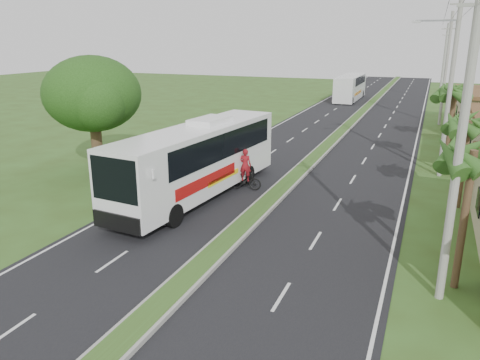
% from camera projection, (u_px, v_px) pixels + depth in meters
% --- Properties ---
extents(ground, '(180.00, 180.00, 0.00)m').
position_uv_depth(ground, '(191.00, 278.00, 17.26)').
color(ground, '#364B1B').
rests_on(ground, ground).
extents(road_asphalt, '(14.00, 160.00, 0.02)m').
position_uv_depth(road_asphalt, '(316.00, 157.00, 34.98)').
color(road_asphalt, black).
rests_on(road_asphalt, ground).
extents(median_strip, '(1.20, 160.00, 0.18)m').
position_uv_depth(median_strip, '(316.00, 155.00, 34.95)').
color(median_strip, gray).
rests_on(median_strip, ground).
extents(lane_edge_left, '(0.12, 160.00, 0.01)m').
position_uv_depth(lane_edge_left, '(234.00, 149.00, 37.40)').
color(lane_edge_left, silver).
rests_on(lane_edge_left, ground).
extents(lane_edge_right, '(0.12, 160.00, 0.01)m').
position_uv_depth(lane_edge_right, '(411.00, 165.00, 32.56)').
color(lane_edge_right, silver).
rests_on(lane_edge_right, ground).
extents(palm_verge_a, '(2.40, 2.40, 5.45)m').
position_uv_depth(palm_verge_a, '(473.00, 158.00, 15.29)').
color(palm_verge_a, '#473321').
rests_on(palm_verge_a, ground).
extents(palm_verge_b, '(2.40, 2.40, 5.05)m').
position_uv_depth(palm_verge_b, '(469.00, 125.00, 23.23)').
color(palm_verge_b, '#473321').
rests_on(palm_verge_b, ground).
extents(palm_verge_c, '(2.40, 2.40, 5.85)m').
position_uv_depth(palm_verge_c, '(454.00, 94.00, 29.43)').
color(palm_verge_c, '#473321').
rests_on(palm_verge_c, ground).
extents(palm_verge_d, '(2.40, 2.40, 5.25)m').
position_uv_depth(palm_verge_d, '(457.00, 90.00, 37.39)').
color(palm_verge_d, '#473321').
rests_on(palm_verge_d, ground).
extents(shade_tree, '(6.30, 6.00, 7.54)m').
position_uv_depth(shade_tree, '(91.00, 96.00, 29.05)').
color(shade_tree, '#473321').
rests_on(shade_tree, ground).
extents(utility_pole_a, '(1.60, 0.28, 11.00)m').
position_uv_depth(utility_pole_a, '(462.00, 134.00, 14.31)').
color(utility_pole_a, gray).
rests_on(utility_pole_a, ground).
extents(utility_pole_b, '(3.20, 0.28, 12.00)m').
position_uv_depth(utility_pole_b, '(451.00, 77.00, 28.33)').
color(utility_pole_b, gray).
rests_on(utility_pole_b, ground).
extents(utility_pole_c, '(1.60, 0.28, 11.00)m').
position_uv_depth(utility_pole_c, '(446.00, 68.00, 46.21)').
color(utility_pole_c, gray).
rests_on(utility_pole_c, ground).
extents(utility_pole_d, '(1.60, 0.28, 10.50)m').
position_uv_depth(utility_pole_d, '(444.00, 62.00, 64.00)').
color(utility_pole_d, gray).
rests_on(utility_pole_d, ground).
extents(coach_bus_main, '(3.99, 13.38, 4.26)m').
position_uv_depth(coach_bus_main, '(199.00, 156.00, 25.41)').
color(coach_bus_main, white).
rests_on(coach_bus_main, ground).
extents(coach_bus_far, '(2.65, 11.91, 3.47)m').
position_uv_depth(coach_bus_far, '(350.00, 86.00, 66.54)').
color(coach_bus_far, white).
rests_on(coach_bus_far, ground).
extents(motorcyclist, '(1.95, 0.79, 2.45)m').
position_uv_depth(motorcyclist, '(245.00, 175.00, 27.06)').
color(motorcyclist, black).
rests_on(motorcyclist, ground).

